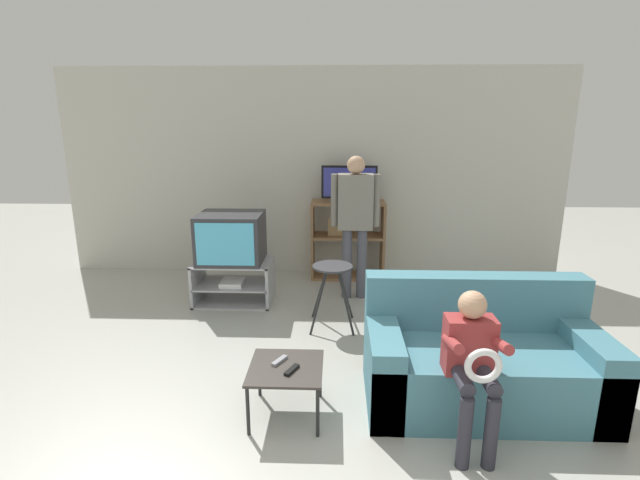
{
  "coord_description": "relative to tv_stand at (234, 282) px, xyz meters",
  "views": [
    {
      "loc": [
        0.3,
        -1.84,
        1.95
      ],
      "look_at": [
        0.15,
        2.23,
        0.9
      ],
      "focal_mm": 26.0,
      "sensor_mm": 36.0,
      "label": 1
    }
  ],
  "objects": [
    {
      "name": "remote_control_white",
      "position": [
        0.75,
        -1.97,
        0.14
      ],
      "size": [
        0.1,
        0.14,
        0.02
      ],
      "primitive_type": "cube",
      "rotation": [
        0.0,
        0.0,
        -0.52
      ],
      "color": "gray",
      "rests_on": "snack_table"
    },
    {
      "name": "person_standing_adult",
      "position": [
        1.33,
        0.18,
        0.74
      ],
      "size": [
        0.53,
        0.2,
        1.59
      ],
      "color": "#4C4C56",
      "rests_on": "ground_plane"
    },
    {
      "name": "remote_control_black",
      "position": [
        0.84,
        -2.08,
        0.14
      ],
      "size": [
        0.09,
        0.15,
        0.02
      ],
      "primitive_type": "cube",
      "rotation": [
        0.0,
        0.0,
        -0.45
      ],
      "color": "black",
      "rests_on": "snack_table"
    },
    {
      "name": "person_seated_child",
      "position": [
        1.94,
        -2.27,
        0.36
      ],
      "size": [
        0.33,
        0.43,
        0.97
      ],
      "color": "#2D2D38",
      "rests_on": "ground_plane"
    },
    {
      "name": "television_main",
      "position": [
        -0.01,
        0.02,
        0.5
      ],
      "size": [
        0.68,
        0.59,
        0.53
      ],
      "color": "#2D2D33",
      "rests_on": "tv_stand"
    },
    {
      "name": "wall_back",
      "position": [
        0.83,
        1.14,
        1.07
      ],
      "size": [
        6.4,
        0.06,
        2.6
      ],
      "color": "beige",
      "rests_on": "ground_plane"
    },
    {
      "name": "snack_table",
      "position": [
        0.8,
        -2.03,
        0.1
      ],
      "size": [
        0.49,
        0.49,
        0.36
      ],
      "color": "#38332D",
      "rests_on": "ground_plane"
    },
    {
      "name": "tv_stand",
      "position": [
        0.0,
        0.0,
        0.0
      ],
      "size": [
        0.84,
        0.54,
        0.46
      ],
      "color": "#A8A8AD",
      "rests_on": "ground_plane"
    },
    {
      "name": "folding_stool",
      "position": [
        1.09,
        -0.6,
        0.29
      ],
      "size": [
        0.43,
        0.42,
        0.63
      ],
      "color": "black",
      "rests_on": "ground_plane"
    },
    {
      "name": "couch",
      "position": [
        2.16,
        -1.79,
        0.07
      ],
      "size": [
        1.61,
        0.81,
        0.86
      ],
      "color": "teal",
      "rests_on": "ground_plane"
    },
    {
      "name": "television_flat",
      "position": [
        1.28,
        0.87,
        0.97
      ],
      "size": [
        0.68,
        0.2,
        0.44
      ],
      "color": "black",
      "rests_on": "media_shelf"
    },
    {
      "name": "media_shelf",
      "position": [
        1.27,
        0.88,
        0.28
      ],
      "size": [
        0.91,
        0.38,
        0.99
      ],
      "color": "#8E6642",
      "rests_on": "ground_plane"
    }
  ]
}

